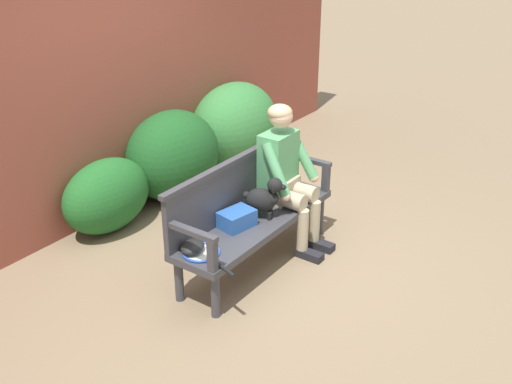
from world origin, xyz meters
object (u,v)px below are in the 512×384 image
(sports_bag, at_px, (237,219))
(person_seated, at_px, (286,172))
(dog_on_bench, at_px, (265,197))
(baseball_glove, at_px, (193,247))
(garden_bench, at_px, (256,225))
(tennis_racket, at_px, (203,254))

(sports_bag, bearing_deg, person_seated, -5.75)
(dog_on_bench, relative_size, baseball_glove, 1.64)
(baseball_glove, bearing_deg, garden_bench, -23.44)
(tennis_racket, xyz_separation_m, baseball_glove, (-0.01, 0.09, 0.04))
(tennis_racket, relative_size, sports_bag, 2.08)
(person_seated, height_order, tennis_racket, person_seated)
(garden_bench, bearing_deg, tennis_racket, -179.64)
(person_seated, height_order, baseball_glove, person_seated)
(garden_bench, height_order, person_seated, person_seated)
(person_seated, relative_size, tennis_racket, 2.23)
(tennis_racket, bearing_deg, garden_bench, 0.36)
(tennis_racket, distance_m, sports_bag, 0.51)
(tennis_racket, bearing_deg, sports_bag, 6.71)
(garden_bench, relative_size, person_seated, 1.32)
(garden_bench, xyz_separation_m, tennis_racket, (-0.69, -0.00, 0.07))
(dog_on_bench, height_order, sports_bag, dog_on_bench)
(garden_bench, distance_m, person_seated, 0.55)
(dog_on_bench, relative_size, tennis_racket, 0.62)
(person_seated, distance_m, baseball_glove, 1.16)
(person_seated, xyz_separation_m, sports_bag, (-0.63, 0.06, -0.21))
(baseball_glove, bearing_deg, tennis_racket, -98.38)
(garden_bench, xyz_separation_m, person_seated, (0.43, -0.01, 0.33))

